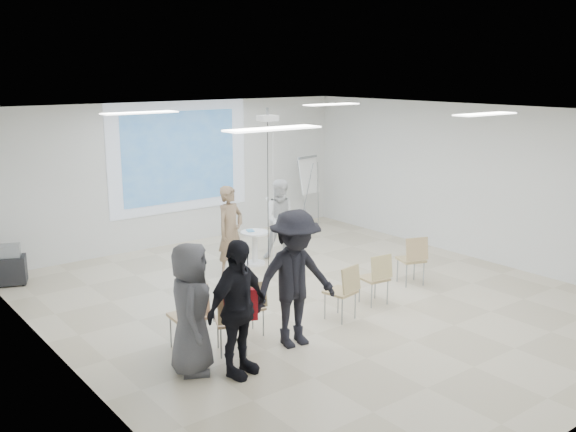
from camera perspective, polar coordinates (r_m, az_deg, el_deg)
floor at (r=10.45m, az=2.71°, el=-7.75°), size 8.00×9.00×0.10m
ceiling at (r=9.79m, az=2.91°, el=9.48°), size 8.00×9.00×0.10m
wall_back at (r=13.72m, az=-9.66°, el=3.78°), size 8.00×0.10×3.00m
wall_left at (r=8.06m, az=-19.69°, el=-3.21°), size 0.10×9.00×3.00m
wall_right at (r=12.97m, az=16.56°, el=2.90°), size 0.10×9.00×3.00m
projection_halo at (r=13.61m, az=-9.59°, el=5.20°), size 3.20×0.01×2.30m
projection_image at (r=13.60m, az=-9.56°, el=5.20°), size 2.60×0.01×1.90m
pedestal_table at (r=12.18m, az=-2.97°, el=-2.65°), size 0.69×0.69×0.66m
player_left at (r=11.45m, az=-5.16°, el=-0.82°), size 0.77×0.62×1.85m
player_right at (r=12.44m, az=-0.51°, el=0.07°), size 1.07×1.02×1.74m
controller_left at (r=11.69m, az=-5.11°, el=0.94°), size 0.07×0.12×0.04m
controller_right at (r=12.47m, az=-1.86°, el=1.52°), size 0.11×0.14×0.04m
chair_far_left at (r=8.54m, az=-8.70°, el=-8.43°), size 0.47×0.50×0.93m
chair_left_mid at (r=8.39m, az=-4.97°, el=-8.98°), size 0.55×0.56×0.87m
chair_left_inner at (r=8.93m, az=-3.34°, el=-7.81°), size 0.41×0.44×0.81m
chair_center at (r=9.50m, az=5.03°, el=-6.39°), size 0.47×0.49×0.85m
chair_right_inner at (r=10.17m, az=7.90°, el=-5.21°), size 0.44×0.46×0.83m
chair_right_far at (r=11.18m, az=11.08°, el=-3.54°), size 0.53×0.55×0.87m
red_jacket at (r=8.21m, az=-4.24°, el=-7.90°), size 0.43×0.27×0.41m
laptop at (r=9.02m, az=-3.63°, el=-7.90°), size 0.31×0.24×0.02m
audience_left at (r=7.70m, az=-4.54°, el=-7.34°), size 1.28×0.98×1.94m
audience_mid at (r=8.47m, az=0.63°, el=-4.81°), size 1.44×0.90×2.11m
audience_outer at (r=7.85m, az=-8.66°, el=-7.46°), size 0.96×1.07×1.84m
flipchart_easel at (r=14.76m, az=1.85°, el=3.62°), size 0.72×0.56×1.70m
av_cart at (r=12.04m, az=-23.38°, el=-4.13°), size 0.57×0.52×0.71m
ceiling_projector at (r=11.05m, az=-1.81°, el=8.00°), size 0.30×0.25×3.00m
fluor_panel_nw at (r=10.40m, az=-13.03°, el=8.93°), size 1.20×0.30×0.02m
fluor_panel_ne at (r=12.62m, az=3.90°, el=9.87°), size 1.20×0.30×0.02m
fluor_panel_sw at (r=7.38m, az=-1.34°, el=7.76°), size 1.20×0.30×0.02m
fluor_panel_se at (r=10.27m, az=17.13°, el=8.65°), size 1.20×0.30×0.02m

